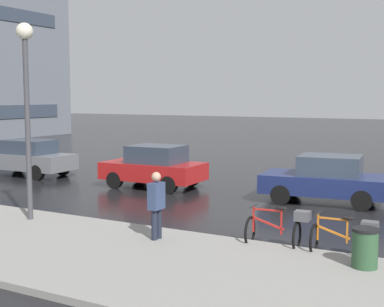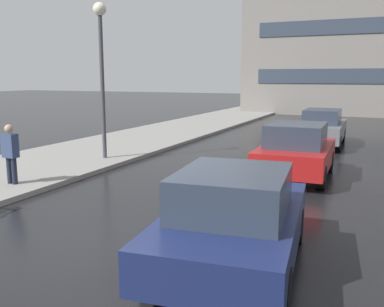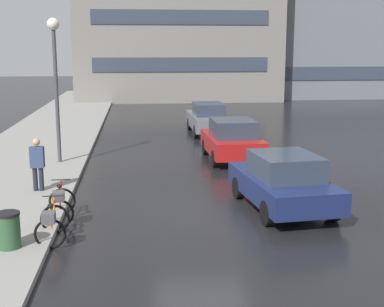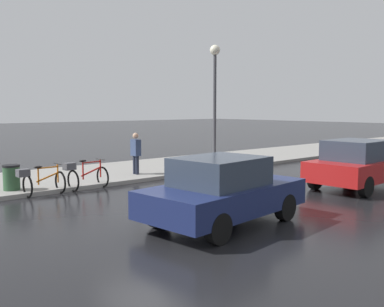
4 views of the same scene
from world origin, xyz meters
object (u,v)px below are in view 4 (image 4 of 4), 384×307
at_px(bicycle_second, 84,175).
at_px(car_navy, 223,191).
at_px(car_red, 357,164).
at_px(streetlamp, 215,83).
at_px(bicycle_nearest, 39,180).
at_px(pedestrian, 136,153).
at_px(trash_bin, 12,180).

height_order(bicycle_second, car_navy, car_navy).
bearing_deg(car_red, car_navy, -87.84).
bearing_deg(car_red, streetlamp, -177.75).
relative_size(bicycle_nearest, pedestrian, 0.80).
relative_size(car_navy, trash_bin, 4.56).
bearing_deg(trash_bin, car_navy, 20.73).
height_order(pedestrian, trash_bin, pedestrian).
bearing_deg(car_red, bicycle_second, -128.75).
bearing_deg(pedestrian, bicycle_nearest, -76.22).
distance_m(streetlamp, trash_bin, 9.39).
bearing_deg(pedestrian, car_red, 33.28).
bearing_deg(pedestrian, bicycle_second, -69.30).
bearing_deg(streetlamp, bicycle_second, -82.00).
bearing_deg(car_navy, car_red, 92.16).
xyz_separation_m(bicycle_second, trash_bin, (-0.81, -2.03, -0.04)).
bearing_deg(streetlamp, pedestrian, -90.77).
bearing_deg(car_navy, bicycle_second, -175.04).
distance_m(bicycle_second, car_navy, 5.92).
relative_size(bicycle_second, streetlamp, 0.27).
bearing_deg(pedestrian, trash_bin, -87.62).
bearing_deg(car_red, trash_bin, -125.48).
bearing_deg(pedestrian, car_navy, -17.35).
bearing_deg(bicycle_second, car_red, 51.25).
xyz_separation_m(bicycle_nearest, car_red, (5.63, 8.50, 0.33)).
distance_m(bicycle_second, pedestrian, 2.89).
xyz_separation_m(bicycle_second, car_navy, (5.89, 0.51, 0.28)).
bearing_deg(car_navy, bicycle_nearest, -161.39).
height_order(bicycle_second, pedestrian, pedestrian).
bearing_deg(trash_bin, pedestrian, 92.38).
relative_size(bicycle_nearest, bicycle_second, 0.95).
distance_m(bicycle_nearest, trash_bin, 0.99).
bearing_deg(bicycle_nearest, trash_bin, -145.87).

